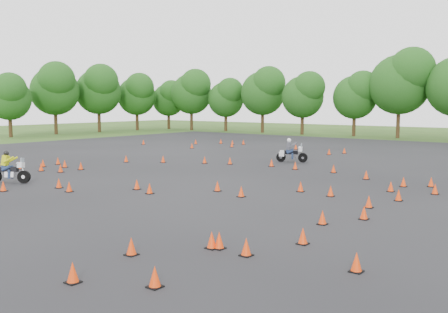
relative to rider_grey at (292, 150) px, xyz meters
name	(u,v)px	position (x,y,z in m)	size (l,w,h in m)	color
ground	(170,190)	(1.13, -12.92, -0.81)	(140.00, 140.00, 0.00)	#2D5119
asphalt_pad	(246,175)	(1.13, -6.92, -0.81)	(62.00, 62.00, 0.00)	black
treeline	(445,95)	(3.99, 22.27, 3.90)	(87.37, 32.32, 10.85)	#1C4915
traffic_cones	(239,172)	(1.01, -7.40, -0.58)	(36.90, 32.87, 0.45)	#EF3B0A
rider_grey	(292,150)	(0.00, 0.00, 0.00)	(2.10, 0.64, 1.62)	#44454C
rider_yellow	(9,167)	(-6.48, -16.45, 0.00)	(2.09, 0.64, 1.61)	#BDC311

